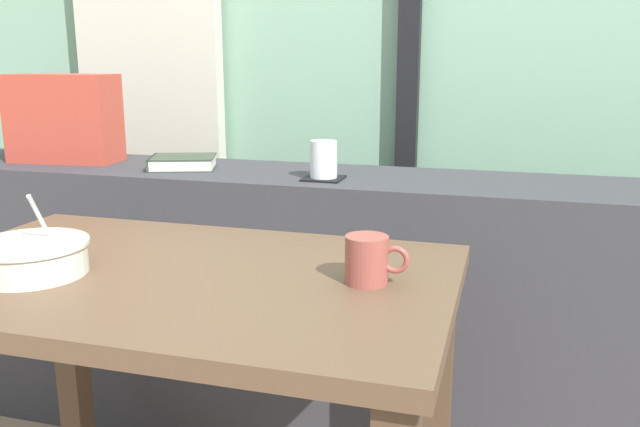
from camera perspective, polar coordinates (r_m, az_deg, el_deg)
curtain_left_panel at (r=2.56m, az=-14.73°, el=16.39°), size 0.56×0.06×2.50m
dark_console_ledge at (r=1.91m, az=-0.22°, el=-8.27°), size 2.80×0.37×0.79m
breakfast_table at (r=1.30m, az=-11.98°, el=-9.99°), size 1.02×0.64×0.71m
coaster_square at (r=1.72m, az=0.30°, el=3.04°), size 0.10×0.10×0.00m
juice_glass at (r=1.71m, az=0.31°, el=4.56°), size 0.07×0.07×0.10m
closed_book at (r=1.93m, az=-11.76°, el=4.33°), size 0.22×0.20×0.04m
throw_pillow at (r=2.15m, az=-21.18°, el=7.64°), size 0.33×0.17×0.26m
soup_bowl at (r=1.31m, az=-23.58°, el=-3.50°), size 0.21×0.21×0.15m
ceramic_mug at (r=1.16m, az=4.14°, el=-3.98°), size 0.11×0.08×0.08m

